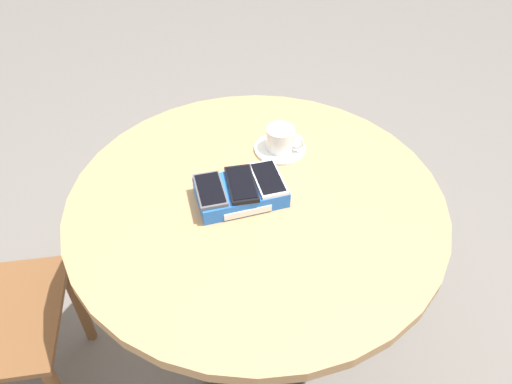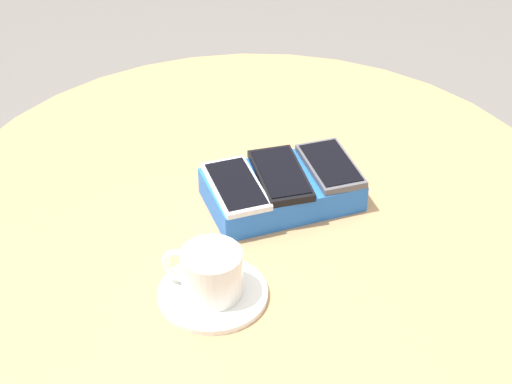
% 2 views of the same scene
% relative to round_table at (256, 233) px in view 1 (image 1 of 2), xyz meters
% --- Properties ---
extents(ground_plane, '(8.00, 8.00, 0.00)m').
position_rel_round_table_xyz_m(ground_plane, '(0.00, 0.00, -0.66)').
color(ground_plane, slate).
extents(round_table, '(0.93, 0.93, 0.79)m').
position_rel_round_table_xyz_m(round_table, '(0.00, 0.00, 0.00)').
color(round_table, '#2D2D2D').
rests_on(round_table, ground_plane).
extents(phone_box, '(0.24, 0.18, 0.04)m').
position_rel_round_table_xyz_m(phone_box, '(-0.03, 0.02, 0.15)').
color(phone_box, blue).
rests_on(phone_box, round_table).
extents(phone_gray, '(0.10, 0.14, 0.01)m').
position_rel_round_table_xyz_m(phone_gray, '(-0.10, 0.04, 0.17)').
color(phone_gray, '#515156').
rests_on(phone_gray, phone_box).
extents(phone_black, '(0.11, 0.15, 0.01)m').
position_rel_round_table_xyz_m(phone_black, '(-0.03, 0.02, 0.18)').
color(phone_black, black).
rests_on(phone_black, phone_box).
extents(phone_white, '(0.10, 0.14, 0.01)m').
position_rel_round_table_xyz_m(phone_white, '(0.04, 0.00, 0.17)').
color(phone_white, silver).
rests_on(phone_white, phone_box).
extents(saucer, '(0.14, 0.14, 0.01)m').
position_rel_round_table_xyz_m(saucer, '(0.16, 0.12, 0.13)').
color(saucer, white).
rests_on(saucer, round_table).
extents(coffee_cup, '(0.08, 0.10, 0.06)m').
position_rel_round_table_xyz_m(coffee_cup, '(0.16, 0.12, 0.17)').
color(coffee_cup, white).
rests_on(coffee_cup, saucer).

